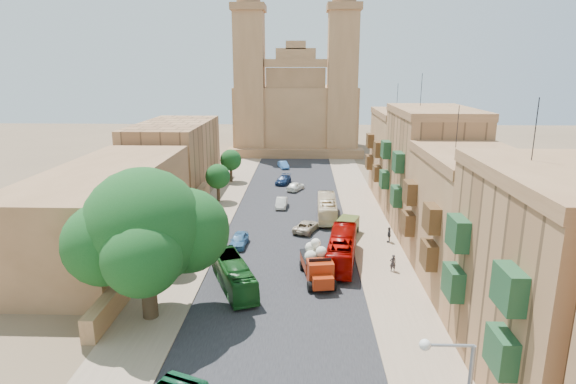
# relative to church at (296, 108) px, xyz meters

# --- Properties ---
(ground) EXTENTS (260.00, 260.00, 0.00)m
(ground) POSITION_rel_church_xyz_m (0.00, -78.61, -9.52)
(ground) COLOR brown
(road_surface) EXTENTS (14.00, 140.00, 0.01)m
(road_surface) POSITION_rel_church_xyz_m (0.00, -48.61, -9.51)
(road_surface) COLOR black
(road_surface) RESTS_ON ground
(sidewalk_east) EXTENTS (5.00, 140.00, 0.01)m
(sidewalk_east) POSITION_rel_church_xyz_m (9.50, -48.61, -9.51)
(sidewalk_east) COLOR #8B745B
(sidewalk_east) RESTS_ON ground
(sidewalk_west) EXTENTS (5.00, 140.00, 0.01)m
(sidewalk_west) POSITION_rel_church_xyz_m (-9.50, -48.61, -9.51)
(sidewalk_west) COLOR #8B745B
(sidewalk_west) RESTS_ON ground
(kerb_east) EXTENTS (0.25, 140.00, 0.12)m
(kerb_east) POSITION_rel_church_xyz_m (7.00, -48.61, -9.46)
(kerb_east) COLOR #8B745B
(kerb_east) RESTS_ON ground
(kerb_west) EXTENTS (0.25, 140.00, 0.12)m
(kerb_west) POSITION_rel_church_xyz_m (-7.00, -48.61, -9.46)
(kerb_west) COLOR #8B745B
(kerb_west) RESTS_ON ground
(townhouse_a) EXTENTS (9.00, 14.00, 16.40)m
(townhouse_a) POSITION_rel_church_xyz_m (15.95, -81.61, -3.11)
(townhouse_a) COLOR #9F7048
(townhouse_a) RESTS_ON ground
(townhouse_b) EXTENTS (9.00, 14.00, 14.90)m
(townhouse_b) POSITION_rel_church_xyz_m (15.95, -67.61, -3.86)
(townhouse_b) COLOR #956943
(townhouse_b) RESTS_ON ground
(townhouse_c) EXTENTS (9.00, 14.00, 17.40)m
(townhouse_c) POSITION_rel_church_xyz_m (15.95, -53.61, -2.61)
(townhouse_c) COLOR #9F7048
(townhouse_c) RESTS_ON ground
(townhouse_d) EXTENTS (9.00, 14.00, 15.90)m
(townhouse_d) POSITION_rel_church_xyz_m (15.95, -39.61, -3.36)
(townhouse_d) COLOR #956943
(townhouse_d) RESTS_ON ground
(west_wall) EXTENTS (1.00, 40.00, 1.80)m
(west_wall) POSITION_rel_church_xyz_m (-12.50, -58.61, -8.62)
(west_wall) COLOR #956943
(west_wall) RESTS_ON ground
(west_building_low) EXTENTS (10.00, 28.00, 8.40)m
(west_building_low) POSITION_rel_church_xyz_m (-18.00, -60.61, -5.32)
(west_building_low) COLOR brown
(west_building_low) RESTS_ON ground
(west_building_mid) EXTENTS (10.00, 22.00, 10.00)m
(west_building_mid) POSITION_rel_church_xyz_m (-18.00, -34.61, -4.52)
(west_building_mid) COLOR #9F7048
(west_building_mid) RESTS_ON ground
(church) EXTENTS (28.00, 22.50, 36.30)m
(church) POSITION_rel_church_xyz_m (0.00, 0.00, 0.00)
(church) COLOR #956943
(church) RESTS_ON ground
(ficus_tree) EXTENTS (11.31, 10.41, 11.31)m
(ficus_tree) POSITION_rel_church_xyz_m (-9.40, -74.61, -2.83)
(ficus_tree) COLOR #382A1C
(ficus_tree) RESTS_ON ground
(street_tree_a) EXTENTS (2.92, 2.92, 4.49)m
(street_tree_a) POSITION_rel_church_xyz_m (-10.00, -66.61, -6.52)
(street_tree_a) COLOR #382A1C
(street_tree_a) RESTS_ON ground
(street_tree_b) EXTENTS (2.92, 2.92, 4.49)m
(street_tree_b) POSITION_rel_church_xyz_m (-10.00, -54.61, -6.52)
(street_tree_b) COLOR #382A1C
(street_tree_b) RESTS_ON ground
(street_tree_c) EXTENTS (3.42, 3.42, 5.25)m
(street_tree_c) POSITION_rel_church_xyz_m (-10.00, -42.61, -6.00)
(street_tree_c) COLOR #382A1C
(street_tree_c) RESTS_ON ground
(street_tree_d) EXTENTS (3.43, 3.43, 5.28)m
(street_tree_d) POSITION_rel_church_xyz_m (-10.00, -30.61, -5.98)
(street_tree_d) COLOR #382A1C
(street_tree_d) RESTS_ON ground
(red_truck) EXTENTS (3.15, 6.22, 3.49)m
(red_truck) POSITION_rel_church_xyz_m (3.06, -67.75, -7.98)
(red_truck) COLOR maroon
(red_truck) RESTS_ON ground
(olive_pickup) EXTENTS (3.31, 4.89, 1.86)m
(olive_pickup) POSITION_rel_church_xyz_m (6.50, -56.44, -8.61)
(olive_pickup) COLOR #444D1D
(olive_pickup) RESTS_ON ground
(bus_green_north) EXTENTS (5.17, 8.98, 2.46)m
(bus_green_north) POSITION_rel_church_xyz_m (-4.00, -69.58, -8.28)
(bus_green_north) COLOR #154C1A
(bus_green_north) RESTS_ON ground
(bus_red_east) EXTENTS (3.72, 10.27, 2.80)m
(bus_red_east) POSITION_rel_church_xyz_m (5.48, -63.84, -8.12)
(bus_red_east) COLOR #8C0200
(bus_red_east) RESTS_ON ground
(bus_cream_east) EXTENTS (2.35, 9.33, 2.59)m
(bus_cream_east) POSITION_rel_church_xyz_m (4.70, -49.83, -8.22)
(bus_cream_east) COLOR beige
(bus_cream_east) RESTS_ON ground
(car_blue_a) EXTENTS (1.84, 4.13, 1.38)m
(car_blue_a) POSITION_rel_church_xyz_m (-4.85, -59.84, -8.83)
(car_blue_a) COLOR #326694
(car_blue_a) RESTS_ON ground
(car_white_a) EXTENTS (1.50, 3.94, 1.28)m
(car_white_a) POSITION_rel_church_xyz_m (-1.12, -45.38, -8.87)
(car_white_a) COLOR beige
(car_white_a) RESTS_ON ground
(car_cream) EXTENTS (3.50, 4.84, 1.22)m
(car_cream) POSITION_rel_church_xyz_m (2.18, -54.92, -8.90)
(car_cream) COLOR tan
(car_cream) RESTS_ON ground
(car_dkblue) EXTENTS (2.74, 4.73, 1.29)m
(car_dkblue) POSITION_rel_church_xyz_m (-1.45, -31.94, -8.87)
(car_dkblue) COLOR #0C1E40
(car_dkblue) RESTS_ON ground
(car_white_b) EXTENTS (3.02, 4.22, 1.34)m
(car_white_b) POSITION_rel_church_xyz_m (0.58, -36.22, -8.85)
(car_white_b) COLOR white
(car_white_b) RESTS_ON ground
(car_blue_b) EXTENTS (2.39, 4.08, 1.27)m
(car_blue_b) POSITION_rel_church_xyz_m (-1.98, -19.61, -8.88)
(car_blue_b) COLOR #3F78C6
(car_blue_b) RESTS_ON ground
(pedestrian_a) EXTENTS (0.65, 0.50, 1.61)m
(pedestrian_a) POSITION_rel_church_xyz_m (9.99, -65.70, -8.71)
(pedestrian_a) COLOR #262428
(pedestrian_a) RESTS_ON ground
(pedestrian_c) EXTENTS (0.52, 1.03, 1.70)m
(pedestrian_c) POSITION_rel_church_xyz_m (10.91, -58.17, -8.67)
(pedestrian_c) COLOR #2E2E32
(pedestrian_c) RESTS_ON ground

